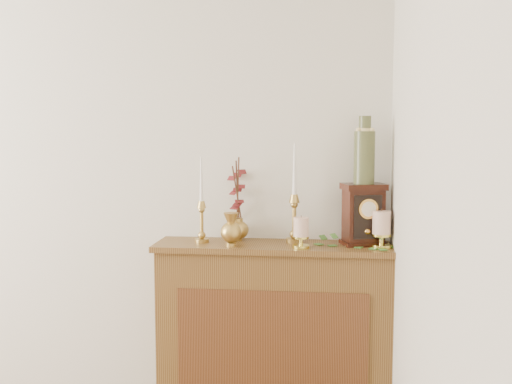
# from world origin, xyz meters

# --- Properties ---
(console_shelf) EXTENTS (1.24, 0.34, 0.93)m
(console_shelf) POSITION_xyz_m (1.40, 2.10, 0.44)
(console_shelf) COLOR brown
(console_shelf) RESTS_ON ground
(candlestick_left) EXTENTS (0.07, 0.07, 0.45)m
(candlestick_left) POSITION_xyz_m (1.02, 2.09, 1.08)
(candlestick_left) COLOR tan
(candlestick_left) RESTS_ON console_shelf
(candlestick_center) EXTENTS (0.09, 0.09, 0.52)m
(candlestick_center) POSITION_xyz_m (1.50, 2.15, 1.10)
(candlestick_center) COLOR tan
(candlestick_center) RESTS_ON console_shelf
(bud_vase) EXTENTS (0.11, 0.11, 0.17)m
(bud_vase) POSITION_xyz_m (1.19, 2.00, 1.02)
(bud_vase) COLOR tan
(bud_vase) RESTS_ON console_shelf
(ginger_jar) EXTENTS (0.18, 0.20, 0.45)m
(ginger_jar) POSITION_xyz_m (1.19, 2.20, 1.13)
(ginger_jar) COLOR tan
(ginger_jar) RESTS_ON console_shelf
(pillar_candle_left) EXTENTS (0.09, 0.09, 0.16)m
(pillar_candle_left) POSITION_xyz_m (1.54, 2.00, 1.02)
(pillar_candle_left) COLOR #D9C74C
(pillar_candle_left) RESTS_ON console_shelf
(pillar_candle_right) EXTENTS (0.10, 0.10, 0.20)m
(pillar_candle_right) POSITION_xyz_m (1.94, 2.05, 1.03)
(pillar_candle_right) COLOR #D9C74C
(pillar_candle_right) RESTS_ON console_shelf
(ivy_garland) EXTENTS (0.36, 0.18, 0.07)m
(ivy_garland) POSITION_xyz_m (1.76, 2.05, 0.94)
(ivy_garland) COLOR #40762D
(ivy_garland) RESTS_ON console_shelf
(mantel_clock) EXTENTS (0.24, 0.20, 0.32)m
(mantel_clock) POSITION_xyz_m (1.85, 2.12, 1.08)
(mantel_clock) COLOR #34120A
(mantel_clock) RESTS_ON console_shelf
(ceramic_vase) EXTENTS (0.11, 0.11, 0.34)m
(ceramic_vase) POSITION_xyz_m (1.85, 2.13, 1.40)
(ceramic_vase) COLOR #1C3829
(ceramic_vase) RESTS_ON mantel_clock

